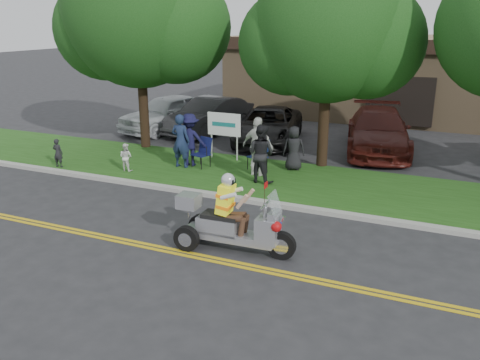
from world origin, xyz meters
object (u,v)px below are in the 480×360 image
at_px(spectator_adult_left, 181,141).
at_px(parked_car_mid, 268,126).
at_px(spectator_adult_mid, 261,154).
at_px(parked_car_left, 210,116).
at_px(lawn_chair_b, 203,150).
at_px(spectator_adult_right, 258,147).
at_px(trike_scooter, 230,224).
at_px(parked_car_far_left, 167,113).
at_px(lawn_chair_a, 260,152).
at_px(parked_car_right, 378,131).

height_order(spectator_adult_left, parked_car_mid, spectator_adult_left).
relative_size(spectator_adult_mid, parked_car_left, 0.38).
height_order(lawn_chair_b, spectator_adult_right, spectator_adult_right).
bearing_deg(parked_car_left, trike_scooter, -50.61).
xyz_separation_m(parked_car_far_left, parked_car_left, (2.03, 0.25, -0.03)).
relative_size(lawn_chair_a, spectator_adult_mid, 0.57).
distance_m(lawn_chair_a, parked_car_right, 5.38).
bearing_deg(parked_car_left, parked_car_right, 8.07).
relative_size(spectator_adult_mid, parked_car_right, 0.32).
bearing_deg(spectator_adult_left, parked_car_right, -137.52).
bearing_deg(parked_car_right, lawn_chair_a, -136.68).
height_order(trike_scooter, lawn_chair_a, trike_scooter).
relative_size(trike_scooter, spectator_adult_left, 1.51).
relative_size(spectator_adult_mid, spectator_adult_right, 0.96).
bearing_deg(parked_car_mid, parked_car_left, 156.53).
height_order(trike_scooter, parked_car_left, trike_scooter).
bearing_deg(parked_car_far_left, lawn_chair_a, -19.72).
height_order(parked_car_far_left, parked_car_right, parked_car_far_left).
height_order(lawn_chair_b, spectator_adult_mid, spectator_adult_mid).
height_order(parked_car_far_left, parked_car_mid, parked_car_far_left).
xyz_separation_m(lawn_chair_a, parked_car_far_left, (-6.28, 4.42, 0.13)).
relative_size(lawn_chair_a, lawn_chair_b, 1.03).
xyz_separation_m(lawn_chair_b, spectator_adult_left, (-0.64, -0.37, 0.34)).
height_order(trike_scooter, spectator_adult_mid, spectator_adult_mid).
height_order(lawn_chair_b, parked_car_left, parked_car_left).
distance_m(spectator_adult_mid, spectator_adult_right, 0.71).
bearing_deg(spectator_adult_right, parked_car_left, -40.50).
bearing_deg(spectator_adult_right, parked_car_far_left, -28.39).
distance_m(parked_car_far_left, parked_car_mid, 5.05).
relative_size(lawn_chair_b, parked_car_mid, 0.19).
relative_size(spectator_adult_right, parked_car_left, 0.39).
distance_m(lawn_chair_b, spectator_adult_left, 0.82).
xyz_separation_m(lawn_chair_a, spectator_adult_mid, (0.53, -1.27, 0.32)).
distance_m(parked_car_left, parked_car_right, 7.35).
height_order(spectator_adult_mid, parked_car_far_left, spectator_adult_mid).
bearing_deg(spectator_adult_left, lawn_chair_a, -162.40).
bearing_deg(spectator_adult_mid, lawn_chair_a, -55.99).
distance_m(lawn_chair_a, parked_car_far_left, 7.68).
relative_size(spectator_adult_mid, parked_car_mid, 0.35).
relative_size(spectator_adult_right, parked_car_far_left, 0.39).
bearing_deg(trike_scooter, parked_car_right, 79.04).
bearing_deg(trike_scooter, lawn_chair_b, 120.29).
distance_m(lawn_chair_b, parked_car_right, 6.94).
bearing_deg(lawn_chair_b, spectator_adult_right, 11.26).
xyz_separation_m(lawn_chair_b, spectator_adult_right, (2.06, -0.20, 0.38)).
distance_m(lawn_chair_b, parked_car_mid, 4.54).
relative_size(lawn_chair_b, spectator_adult_right, 0.53).
height_order(parked_car_left, parked_car_mid, parked_car_left).
bearing_deg(parked_car_right, trike_scooter, -109.81).
bearing_deg(trike_scooter, parked_car_mid, 103.45).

